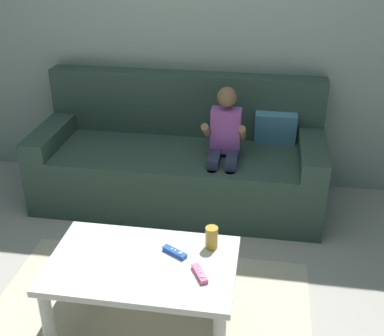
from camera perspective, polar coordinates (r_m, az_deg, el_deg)
ground_plane at (r=2.79m, az=-5.41°, el=-18.04°), size 10.03×10.03×0.00m
wall_back at (r=3.79m, az=0.52°, el=16.18°), size 5.02×0.05×2.50m
couch at (r=3.74m, az=-1.31°, el=0.77°), size 2.09×0.80×0.91m
person_seated_on_couch at (r=3.44m, az=3.71°, el=2.53°), size 0.29×0.36×0.94m
coffee_table at (r=2.59m, az=-5.70°, el=-11.78°), size 0.94×0.59×0.42m
area_rug at (r=2.82m, az=-5.35°, el=-17.38°), size 1.76×1.32×0.01m
game_remote_blue_near_edge at (r=2.58m, az=-1.99°, el=-9.60°), size 0.14×0.10×0.03m
game_remote_pink_center at (r=2.44m, az=0.89°, el=-11.99°), size 0.10×0.14×0.03m
soda_can at (r=2.60m, az=2.25°, el=-7.97°), size 0.07×0.07×0.12m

